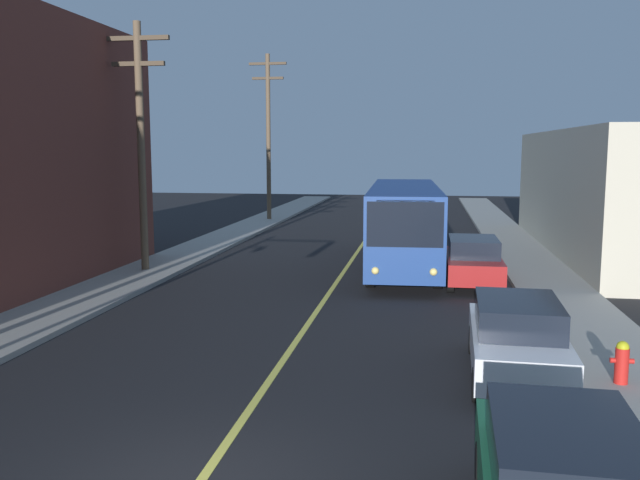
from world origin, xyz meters
name	(u,v)px	position (x,y,z in m)	size (l,w,h in m)	color
sidewalk_left	(76,303)	(-7.25, 10.00, 0.07)	(2.50, 90.00, 0.15)	gray
sidewalk_right	(583,322)	(7.25, 10.00, 0.07)	(2.50, 90.00, 0.15)	gray
lane_stripe_center	(338,281)	(0.00, 15.00, 0.01)	(0.16, 60.00, 0.01)	#D8CC4C
city_bus	(404,221)	(2.20, 18.30, 1.82)	(3.00, 12.23, 3.20)	navy
parked_car_white	(517,338)	(4.94, 5.47, 0.84)	(1.97, 4.47, 1.62)	silver
parked_car_red	(473,260)	(4.68, 15.08, 0.84)	(1.83, 4.41, 1.62)	maroon
utility_pole_mid	(141,135)	(-7.36, 15.33, 5.16)	(2.40, 0.28, 9.05)	brown
utility_pole_far	(268,130)	(-6.99, 33.98, 5.86)	(2.40, 0.28, 10.41)	brown
fire_hydrant	(622,361)	(6.85, 5.00, 0.58)	(0.44, 0.26, 0.84)	red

